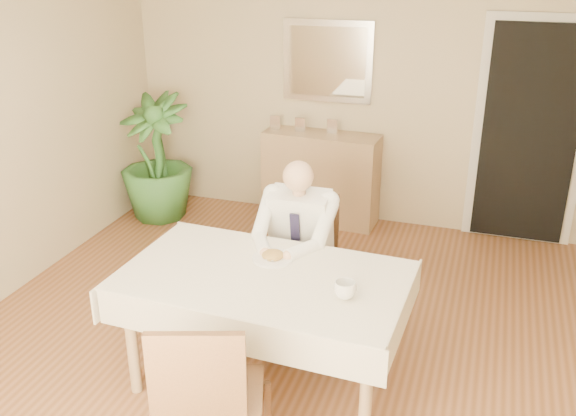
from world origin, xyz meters
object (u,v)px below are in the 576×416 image
(chair_near, at_px, (209,393))
(seated_man, at_px, (294,242))
(coffee_mug, at_px, (345,290))
(potted_palm, at_px, (156,158))
(dining_table, at_px, (264,287))
(sideboard, at_px, (321,178))
(chair_far, at_px, (305,248))

(chair_near, height_order, seated_man, seated_man)
(coffee_mug, xyz_separation_m, potted_palm, (-2.43, 2.23, -0.18))
(dining_table, height_order, seated_man, seated_man)
(potted_palm, bearing_deg, dining_table, -48.04)
(chair_near, relative_size, sideboard, 0.88)
(chair_near, bearing_deg, sideboard, 77.78)
(chair_far, height_order, sideboard, chair_far)
(dining_table, height_order, sideboard, sideboard)
(chair_far, distance_m, sideboard, 1.70)
(seated_man, relative_size, potted_palm, 1.00)
(seated_man, xyz_separation_m, coffee_mug, (0.53, -0.70, 0.11))
(sideboard, bearing_deg, potted_palm, -161.76)
(potted_palm, bearing_deg, chair_far, -33.02)
(chair_far, distance_m, coffee_mug, 1.16)
(seated_man, relative_size, sideboard, 1.12)
(coffee_mug, distance_m, potted_palm, 3.31)
(dining_table, height_order, chair_far, chair_far)
(potted_palm, bearing_deg, sideboard, 15.13)
(dining_table, distance_m, chair_near, 0.88)
(chair_near, distance_m, seated_man, 1.48)
(coffee_mug, bearing_deg, dining_table, 168.02)
(chair_far, xyz_separation_m, potted_palm, (-1.91, 1.24, 0.11))
(sideboard, bearing_deg, coffee_mug, -68.83)
(seated_man, bearing_deg, chair_near, -88.67)
(dining_table, relative_size, chair_far, 1.94)
(chair_near, height_order, coffee_mug, chair_near)
(dining_table, bearing_deg, seated_man, 92.52)
(sideboard, height_order, potted_palm, potted_palm)
(seated_man, distance_m, coffee_mug, 0.89)
(chair_far, xyz_separation_m, sideboard, (-0.34, 1.66, -0.06))
(chair_far, distance_m, seated_man, 0.34)
(chair_far, bearing_deg, seated_man, -93.97)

